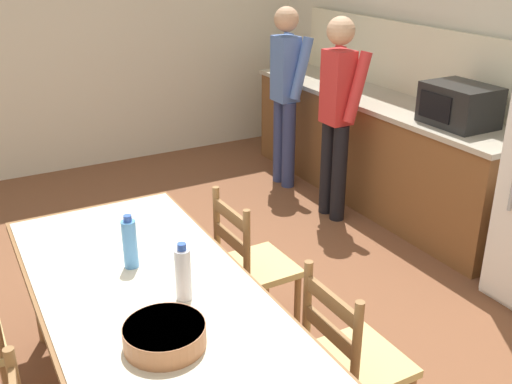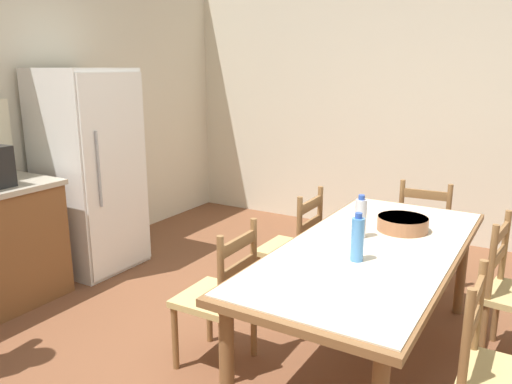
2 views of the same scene
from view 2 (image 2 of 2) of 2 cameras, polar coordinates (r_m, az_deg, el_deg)
wall_right at (r=5.53m, az=17.32°, el=9.96°), size 0.12×5.20×2.90m
refrigerator at (r=4.67m, az=-18.49°, el=2.29°), size 0.72×0.73×1.78m
dining_table at (r=3.05m, az=13.09°, el=-7.30°), size 2.16×0.97×0.77m
bottle_near_centre at (r=2.74m, az=11.52°, el=-5.26°), size 0.07×0.07×0.27m
bottle_off_centre at (r=3.12m, az=11.86°, el=-2.91°), size 0.07×0.07×0.27m
serving_bowl at (r=3.34m, az=16.41°, el=-3.40°), size 0.32×0.32×0.09m
chair_side_far_left at (r=3.07m, az=-4.16°, el=-11.95°), size 0.43×0.41×0.91m
chair_head_end at (r=4.39m, az=18.65°, el=-4.54°), size 0.43×0.45×0.91m
chair_side_far_right at (r=3.83m, az=4.29°, el=-6.50°), size 0.42×0.40×0.91m
chair_side_near_left at (r=2.61m, az=26.04°, el=-18.49°), size 0.42×0.40×0.91m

